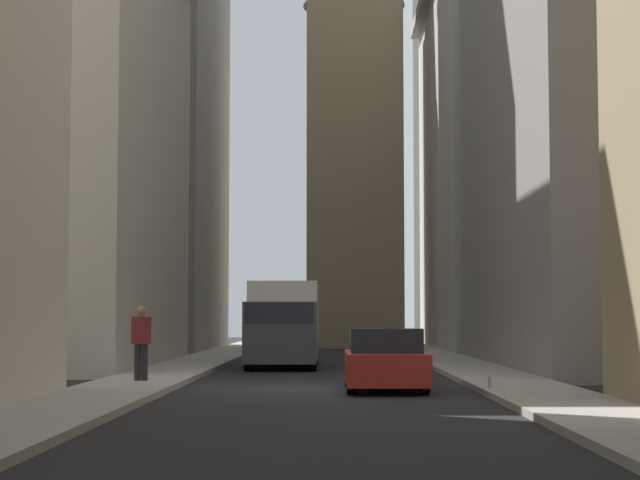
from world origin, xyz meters
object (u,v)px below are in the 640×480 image
Objects in this scene: discarded_bottle at (490,383)px; sedan_red at (385,361)px; pedestrian at (141,340)px; delivery_truck at (283,324)px.

sedan_red is at bearing 61.43° from discarded_bottle.
pedestrian reaches higher than discarded_bottle.
pedestrian is at bearing 75.48° from sedan_red.
sedan_red is (-11.62, -2.80, -0.80)m from delivery_truck.
sedan_red is 2.39× the size of pedestrian.
discarded_bottle is at bearing -118.57° from sedan_red.
sedan_red is 15.93× the size of discarded_bottle.
delivery_truck is 1.50× the size of sedan_red.
sedan_red is at bearing -166.45° from delivery_truck.
delivery_truck reaches higher than sedan_red.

